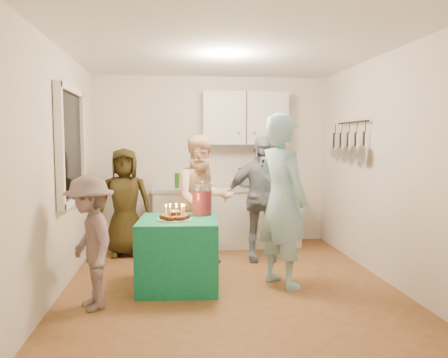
{
  "coord_description": "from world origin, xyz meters",
  "views": [
    {
      "loc": [
        -0.61,
        -4.83,
        1.61
      ],
      "look_at": [
        0.0,
        0.35,
        1.15
      ],
      "focal_mm": 35.0,
      "sensor_mm": 36.0,
      "label": 1
    }
  ],
  "objects": [
    {
      "name": "donut_cake",
      "position": [
        -0.59,
        -0.18,
        0.85
      ],
      "size": [
        0.38,
        0.38,
        0.18
      ],
      "primitive_type": null,
      "color": "#381C0C",
      "rests_on": "party_table"
    },
    {
      "name": "floor",
      "position": [
        0.0,
        0.0,
        0.0
      ],
      "size": [
        4.0,
        4.0,
        0.0
      ],
      "primitive_type": "plane",
      "color": "brown",
      "rests_on": "ground"
    },
    {
      "name": "window_night",
      "position": [
        -1.77,
        0.3,
        1.55
      ],
      "size": [
        0.04,
        1.0,
        1.2
      ],
      "primitive_type": "cube",
      "color": "black",
      "rests_on": "left_wall"
    },
    {
      "name": "left_wall",
      "position": [
        -1.8,
        0.0,
        1.3
      ],
      "size": [
        4.0,
        4.0,
        0.0
      ],
      "primitive_type": "plane",
      "color": "silver",
      "rests_on": "floor"
    },
    {
      "name": "woman_back_left",
      "position": [
        -1.28,
        1.33,
        0.75
      ],
      "size": [
        0.74,
        0.49,
        1.51
      ],
      "primitive_type": "imported",
      "rotation": [
        0.0,
        0.0,
        0.01
      ],
      "color": "#524317",
      "rests_on": "floor"
    },
    {
      "name": "right_wall",
      "position": [
        1.8,
        0.0,
        1.3
      ],
      "size": [
        4.0,
        4.0,
        0.0
      ],
      "primitive_type": "plane",
      "color": "silver",
      "rests_on": "floor"
    },
    {
      "name": "microwave",
      "position": [
        0.67,
        1.7,
        1.05
      ],
      "size": [
        0.53,
        0.38,
        0.28
      ],
      "primitive_type": "imported",
      "rotation": [
        0.0,
        0.0,
        0.08
      ],
      "color": "white",
      "rests_on": "countertop"
    },
    {
      "name": "punch_jar",
      "position": [
        -0.28,
        0.12,
        0.93
      ],
      "size": [
        0.22,
        0.22,
        0.34
      ],
      "primitive_type": "cylinder",
      "color": "red",
      "rests_on": "party_table"
    },
    {
      "name": "party_table",
      "position": [
        -0.55,
        -0.11,
        0.38
      ],
      "size": [
        0.91,
        0.91,
        0.76
      ],
      "primitive_type": "cube",
      "rotation": [
        0.0,
        0.0,
        -0.08
      ],
      "color": "#127A51",
      "rests_on": "floor"
    },
    {
      "name": "counter",
      "position": [
        0.2,
        1.7,
        0.43
      ],
      "size": [
        2.2,
        0.58,
        0.86
      ],
      "primitive_type": "cube",
      "color": "white",
      "rests_on": "floor"
    },
    {
      "name": "pot_rack",
      "position": [
        1.72,
        0.7,
        1.6
      ],
      "size": [
        0.12,
        1.0,
        0.6
      ],
      "primitive_type": "cube",
      "color": "black",
      "rests_on": "right_wall"
    },
    {
      "name": "countertop",
      "position": [
        0.2,
        1.7,
        0.89
      ],
      "size": [
        2.24,
        0.62,
        0.05
      ],
      "primitive_type": "cube",
      "color": "beige",
      "rests_on": "counter"
    },
    {
      "name": "back_wall",
      "position": [
        0.0,
        2.0,
        1.3
      ],
      "size": [
        3.6,
        3.6,
        0.0
      ],
      "primitive_type": "plane",
      "color": "silver",
      "rests_on": "floor"
    },
    {
      "name": "upper_cabinet",
      "position": [
        0.5,
        1.85,
        1.95
      ],
      "size": [
        1.3,
        0.3,
        0.8
      ],
      "primitive_type": "cube",
      "color": "white",
      "rests_on": "back_wall"
    },
    {
      "name": "child_near_left",
      "position": [
        -1.4,
        -0.63,
        0.64
      ],
      "size": [
        0.78,
        0.95,
        1.28
      ],
      "primitive_type": "imported",
      "rotation": [
        0.0,
        0.0,
        -1.14
      ],
      "color": "#645150",
      "rests_on": "floor"
    },
    {
      "name": "woman_back_right",
      "position": [
        0.56,
        0.89,
        0.84
      ],
      "size": [
        1.01,
        0.48,
        1.68
      ],
      "primitive_type": "imported",
      "rotation": [
        0.0,
        0.0,
        -0.07
      ],
      "color": "#0E1E30",
      "rests_on": "floor"
    },
    {
      "name": "ceiling",
      "position": [
        0.0,
        0.0,
        2.6
      ],
      "size": [
        4.0,
        4.0,
        0.0
      ],
      "primitive_type": "plane",
      "color": "white",
      "rests_on": "floor"
    },
    {
      "name": "woman_back_center",
      "position": [
        -0.23,
        0.76,
        0.84
      ],
      "size": [
        0.95,
        0.81,
        1.68
      ],
      "primitive_type": "imported",
      "rotation": [
        0.0,
        0.0,
        0.24
      ],
      "color": "#E7A078",
      "rests_on": "floor"
    },
    {
      "name": "man_birthday",
      "position": [
        0.58,
        -0.18,
        0.95
      ],
      "size": [
        0.73,
        0.83,
        1.9
      ],
      "primitive_type": "imported",
      "rotation": [
        0.0,
        0.0,
        2.07
      ],
      "color": "#9BCFE1",
      "rests_on": "floor"
    }
  ]
}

